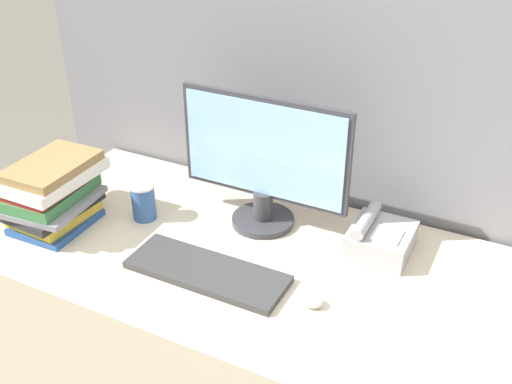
{
  "coord_description": "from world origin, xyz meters",
  "views": [
    {
      "loc": [
        0.6,
        -0.85,
        1.74
      ],
      "look_at": [
        -0.04,
        0.42,
        0.91
      ],
      "focal_mm": 42.0,
      "sensor_mm": 36.0,
      "label": 1
    }
  ],
  "objects": [
    {
      "name": "keyboard",
      "position": [
        -0.11,
        0.26,
        0.73
      ],
      "size": [
        0.45,
        0.16,
        0.02
      ],
      "color": "#333333",
      "rests_on": "desk"
    },
    {
      "name": "mouse",
      "position": [
        0.19,
        0.27,
        0.74
      ],
      "size": [
        0.06,
        0.05,
        0.03
      ],
      "color": "silver",
      "rests_on": "desk"
    },
    {
      "name": "monitor",
      "position": [
        -0.09,
        0.56,
        0.93
      ],
      "size": [
        0.53,
        0.19,
        0.41
      ],
      "color": "#333338",
      "rests_on": "desk"
    },
    {
      "name": "book_stack",
      "position": [
        -0.66,
        0.27,
        0.83
      ],
      "size": [
        0.25,
        0.3,
        0.21
      ],
      "color": "#264C8C",
      "rests_on": "desk"
    },
    {
      "name": "cubicle_panel_rear",
      "position": [
        0.0,
        0.81,
        0.85
      ],
      "size": [
        2.08,
        0.04,
        1.69
      ],
      "color": "slate",
      "rests_on": "ground_plane"
    },
    {
      "name": "desk",
      "position": [
        0.0,
        0.39,
        0.36
      ],
      "size": [
        1.68,
        0.77,
        0.72
      ],
      "color": "beige",
      "rests_on": "ground_plane"
    },
    {
      "name": "coffee_cup",
      "position": [
        -0.43,
        0.42,
        0.78
      ],
      "size": [
        0.08,
        0.08,
        0.12
      ],
      "color": "#335999",
      "rests_on": "desk"
    },
    {
      "name": "desk_telephone",
      "position": [
        0.28,
        0.58,
        0.76
      ],
      "size": [
        0.17,
        0.19,
        0.11
      ],
      "color": "#99999E",
      "rests_on": "desk"
    }
  ]
}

